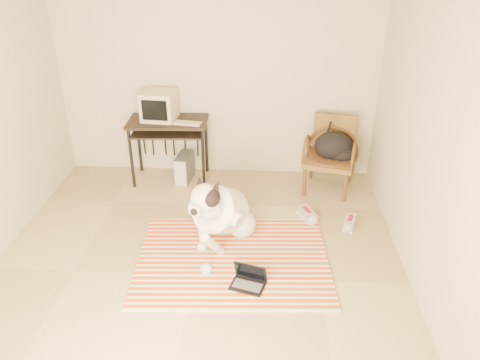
# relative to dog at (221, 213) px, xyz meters

# --- Properties ---
(floor) EXTENTS (4.50, 4.50, 0.00)m
(floor) POSITION_rel_dog_xyz_m (-0.20, -0.57, -0.36)
(floor) COLOR tan
(floor) RESTS_ON ground
(wall_back) EXTENTS (4.50, 0.00, 4.50)m
(wall_back) POSITION_rel_dog_xyz_m (-0.20, 1.68, 0.99)
(wall_back) COLOR #BDB39B
(wall_back) RESTS_ON floor
(wall_right) EXTENTS (0.00, 4.50, 4.50)m
(wall_right) POSITION_rel_dog_xyz_m (1.80, -0.57, 0.99)
(wall_right) COLOR #BDB39B
(wall_right) RESTS_ON floor
(rug) EXTENTS (1.95, 1.53, 0.02)m
(rug) POSITION_rel_dog_xyz_m (0.14, -0.31, -0.34)
(rug) COLOR red
(rug) RESTS_ON floor
(dog) EXTENTS (0.67, 1.21, 0.89)m
(dog) POSITION_rel_dog_xyz_m (0.00, 0.00, 0.00)
(dog) COLOR silver
(dog) RESTS_ON rug
(laptop) EXTENTS (0.35, 0.30, 0.21)m
(laptop) POSITION_rel_dog_xyz_m (0.31, -0.68, -0.28)
(laptop) COLOR black
(laptop) RESTS_ON rug
(computer_desk) EXTENTS (1.00, 0.58, 0.81)m
(computer_desk) POSITION_rel_dog_xyz_m (-0.79, 1.37, 0.35)
(computer_desk) COLOR black
(computer_desk) RESTS_ON floor
(crt_monitor) EXTENTS (0.43, 0.41, 0.35)m
(crt_monitor) POSITION_rel_dog_xyz_m (-0.89, 1.42, 0.64)
(crt_monitor) COLOR #B7A98F
(crt_monitor) RESTS_ON computer_desk
(desk_keyboard) EXTENTS (0.35, 0.18, 0.02)m
(desk_keyboard) POSITION_rel_dog_xyz_m (-0.52, 1.27, 0.47)
(desk_keyboard) COLOR #B7A98F
(desk_keyboard) RESTS_ON computer_desk
(pc_tower) EXTENTS (0.20, 0.40, 0.36)m
(pc_tower) POSITION_rel_dog_xyz_m (-0.61, 1.35, -0.18)
(pc_tower) COLOR #4B4C4E
(pc_tower) RESTS_ON floor
(rattan_chair) EXTENTS (0.72, 0.70, 0.90)m
(rattan_chair) POSITION_rel_dog_xyz_m (1.23, 1.28, 0.10)
(rattan_chair) COLOR brown
(rattan_chair) RESTS_ON floor
(backpack) EXTENTS (0.47, 0.39, 0.34)m
(backpack) POSITION_rel_dog_xyz_m (1.27, 1.23, 0.22)
(backpack) COLOR black
(backpack) RESTS_ON rattan_chair
(sneaker_left) EXTENTS (0.23, 0.33, 0.11)m
(sneaker_left) POSITION_rel_dog_xyz_m (0.93, 0.51, -0.31)
(sneaker_left) COLOR white
(sneaker_left) RESTS_ON floor
(sneaker_right) EXTENTS (0.19, 0.30, 0.10)m
(sneaker_right) POSITION_rel_dog_xyz_m (1.38, 0.38, -0.31)
(sneaker_right) COLOR white
(sneaker_right) RESTS_ON floor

